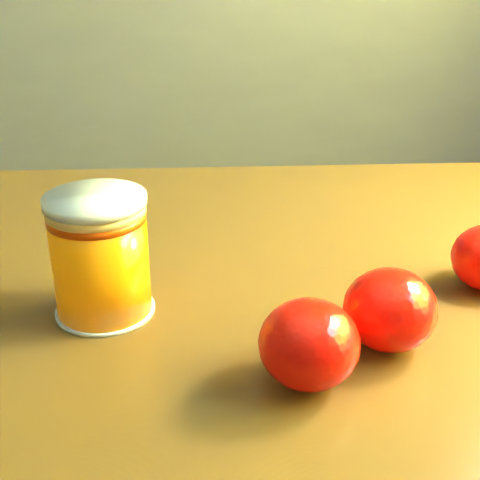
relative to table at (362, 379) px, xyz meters
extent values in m
cube|color=brown|center=(0.00, 0.00, 0.07)|extent=(1.01, 0.77, 0.04)
cylinder|color=#492012|center=(-0.37, 0.32, -0.28)|extent=(0.05, 0.05, 0.66)
cylinder|color=orange|center=(-0.22, 0.01, 0.13)|extent=(0.07, 0.07, 0.08)
cylinder|color=#FFC868|center=(-0.22, 0.01, 0.18)|extent=(0.07, 0.07, 0.01)
cylinder|color=silver|center=(-0.22, 0.01, 0.18)|extent=(0.08, 0.08, 0.00)
ellipsoid|color=#FF1205|center=(-0.02, -0.08, 0.12)|extent=(0.08, 0.08, 0.06)
ellipsoid|color=#FF1205|center=(-0.09, -0.11, 0.12)|extent=(0.09, 0.09, 0.06)
camera|label=1|loc=(-0.20, -0.45, 0.36)|focal=50.00mm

